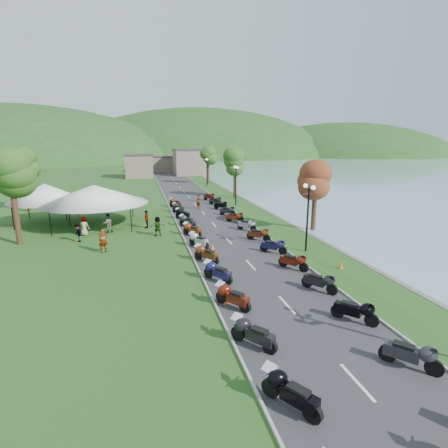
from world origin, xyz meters
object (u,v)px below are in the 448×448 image
pedestrian_a (104,252)px  pedestrian_c (79,242)px  pedestrian_b (109,232)px  vendor_tent_main (95,205)px

pedestrian_a → pedestrian_c: bearing=97.7°
pedestrian_b → pedestrian_c: pedestrian_b is taller
vendor_tent_main → pedestrian_a: vendor_tent_main is taller
vendor_tent_main → pedestrian_b: 3.98m
pedestrian_b → pedestrian_c: (-2.12, -2.67, 0.00)m
pedestrian_a → pedestrian_c: (-2.26, 3.36, 0.00)m
vendor_tent_main → pedestrian_b: vendor_tent_main is taller
pedestrian_a → pedestrian_c: size_ratio=1.23×
pedestrian_b → pedestrian_c: size_ratio=1.13×
pedestrian_c → vendor_tent_main: bearing=142.0°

